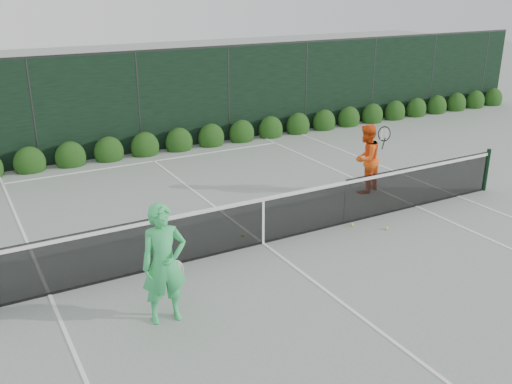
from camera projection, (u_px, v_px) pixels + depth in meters
ground at (263, 243)px, 11.40m from camera, size 80.00×80.00×0.00m
tennis_net at (262, 219)px, 11.20m from camera, size 12.90×0.10×1.07m
player_woman at (164, 264)px, 8.52m from camera, size 0.73×0.52×1.90m
player_man at (366, 159)px, 13.94m from camera, size 1.01×0.91×1.71m
court_lines at (263, 243)px, 11.40m from camera, size 11.03×23.83×0.01m
windscreen_fence at (352, 220)px, 8.65m from camera, size 32.00×21.07×3.06m
hedge_row at (145, 147)px, 17.17m from camera, size 31.66×0.65×0.94m
tennis_balls at (293, 240)px, 11.45m from camera, size 4.99×1.24×0.07m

